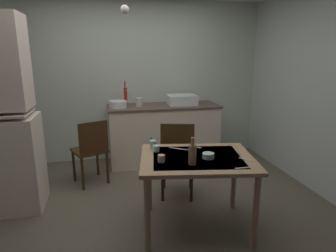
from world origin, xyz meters
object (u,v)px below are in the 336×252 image
at_px(mixing_bowl_counter, 118,104).
at_px(chair_far_side, 177,158).
at_px(serving_bowl_wide, 208,156).
at_px(mug_tall, 153,144).
at_px(dining_table, 197,166).
at_px(chair_by_counter, 91,150).
at_px(sink_basin, 182,100).
at_px(glass_bottle, 192,154).
at_px(hand_pump, 126,95).

height_order(mixing_bowl_counter, chair_far_side, mixing_bowl_counter).
height_order(serving_bowl_wide, mug_tall, mug_tall).
xyz_separation_m(dining_table, mug_tall, (-0.37, 0.34, 0.14)).
height_order(chair_by_counter, serving_bowl_wide, chair_by_counter).
bearing_deg(chair_far_side, sink_basin, 73.04).
bearing_deg(sink_basin, chair_by_counter, -155.66).
relative_size(chair_far_side, mug_tall, 11.16).
height_order(dining_table, mug_tall, mug_tall).
distance_m(mixing_bowl_counter, chair_far_side, 1.41).
xyz_separation_m(sink_basin, glass_bottle, (-0.44, -2.04, -0.15)).
xyz_separation_m(sink_basin, chair_by_counter, (-1.39, -0.63, -0.52)).
bearing_deg(glass_bottle, sink_basin, 77.81).
bearing_deg(sink_basin, mug_tall, -114.91).
height_order(sink_basin, glass_bottle, sink_basin).
distance_m(mixing_bowl_counter, chair_by_counter, 0.86).
distance_m(chair_by_counter, glass_bottle, 1.74).
xyz_separation_m(hand_pump, glass_bottle, (0.43, -2.09, -0.24)).
height_order(sink_basin, hand_pump, hand_pump).
relative_size(serving_bowl_wide, glass_bottle, 0.45).
relative_size(mixing_bowl_counter, serving_bowl_wide, 2.42).
bearing_deg(glass_bottle, chair_by_counter, 123.82).
height_order(hand_pump, serving_bowl_wide, hand_pump).
bearing_deg(hand_pump, serving_bowl_wide, -72.53).
height_order(chair_by_counter, glass_bottle, glass_bottle).
xyz_separation_m(sink_basin, dining_table, (-0.34, -1.88, -0.35)).
distance_m(sink_basin, mixing_bowl_counter, 1.00).
relative_size(hand_pump, serving_bowl_wide, 3.51).
bearing_deg(mug_tall, chair_far_side, 42.11).
bearing_deg(chair_far_side, mixing_bowl_counter, 117.74).
bearing_deg(serving_bowl_wide, glass_bottle, -149.03).
height_order(dining_table, serving_bowl_wide, serving_bowl_wide).
bearing_deg(sink_basin, hand_pump, 177.03).
height_order(chair_far_side, mug_tall, chair_far_side).
height_order(hand_pump, dining_table, hand_pump).
xyz_separation_m(sink_basin, hand_pump, (-0.87, 0.05, 0.09)).
relative_size(chair_by_counter, serving_bowl_wide, 7.92).
distance_m(hand_pump, serving_bowl_wide, 2.09).
bearing_deg(mug_tall, dining_table, -42.67).
bearing_deg(chair_by_counter, glass_bottle, -56.18).
bearing_deg(mug_tall, serving_bowl_wide, -40.65).
relative_size(mixing_bowl_counter, chair_by_counter, 0.31).
height_order(mixing_bowl_counter, dining_table, mixing_bowl_counter).
height_order(hand_pump, chair_by_counter, hand_pump).
bearing_deg(chair_by_counter, hand_pump, 52.44).
distance_m(mixing_bowl_counter, dining_table, 1.96).
distance_m(dining_table, glass_bottle, 0.28).
height_order(hand_pump, glass_bottle, hand_pump).
xyz_separation_m(chair_by_counter, serving_bowl_wide, (1.14, -1.30, 0.29)).
distance_m(sink_basin, chair_by_counter, 1.61).
relative_size(sink_basin, dining_table, 0.37).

